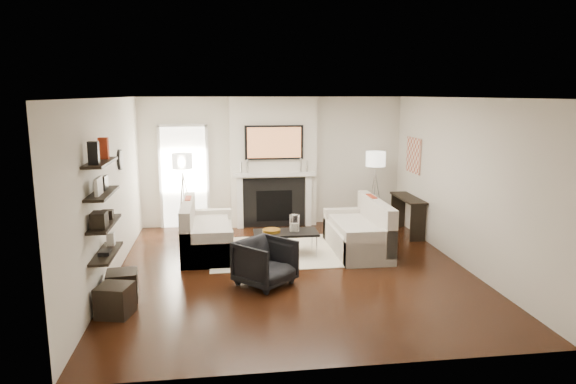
{
  "coord_description": "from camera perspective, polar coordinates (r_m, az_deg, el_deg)",
  "views": [
    {
      "loc": [
        -1.13,
        -7.71,
        2.76
      ],
      "look_at": [
        0.0,
        0.6,
        1.15
      ],
      "focal_mm": 32.0,
      "sensor_mm": 36.0,
      "label": 1
    }
  ],
  "objects": [
    {
      "name": "decor_books",
      "position": [
        7.08,
        -19.68,
        -6.33
      ],
      "size": [
        0.14,
        0.2,
        0.05
      ],
      "primitive_type": "cube",
      "color": "black",
      "rests_on": "shelf_bottom"
    },
    {
      "name": "clock_rim",
      "position": [
        8.82,
        -18.18,
        3.43
      ],
      "size": [
        0.04,
        0.34,
        0.34
      ],
      "primitive_type": "cylinder",
      "rotation": [
        0.0,
        1.57,
        0.0
      ],
      "color": "black",
      "rests_on": "wall_left"
    },
    {
      "name": "loveseat_left_cushion",
      "position": [
        9.09,
        -8.61,
        -3.84
      ],
      "size": [
        0.63,
        1.44,
        0.1
      ],
      "primitive_type": "cube",
      "color": "beige",
      "rests_on": "loveseat_left_base"
    },
    {
      "name": "loveseat_right_back",
      "position": [
        9.23,
        9.72,
        -3.3
      ],
      "size": [
        0.18,
        1.8,
        0.8
      ],
      "primitive_type": "cube",
      "color": "beige",
      "rests_on": "floor"
    },
    {
      "name": "loveseat_right_cushion",
      "position": [
        9.14,
        7.4,
        -3.74
      ],
      "size": [
        0.63,
        1.44,
        0.1
      ],
      "primitive_type": "cube",
      "color": "beige",
      "rests_on": "loveseat_right_base"
    },
    {
      "name": "pillow_left_orange",
      "position": [
        9.34,
        -10.99,
        -1.89
      ],
      "size": [
        0.1,
        0.42,
        0.42
      ],
      "primitive_type": "cube",
      "color": "maroon",
      "rests_on": "loveseat_left_cushion"
    },
    {
      "name": "hallway_panel",
      "position": [
        10.85,
        -11.45,
        1.58
      ],
      "size": [
        0.9,
        0.02,
        2.1
      ],
      "primitive_type": "cube",
      "color": "white",
      "rests_on": "floor"
    },
    {
      "name": "door_trim_r",
      "position": [
        10.8,
        -8.92,
        1.63
      ],
      "size": [
        0.06,
        0.06,
        2.16
      ],
      "primitive_type": "cube",
      "color": "white",
      "rests_on": "floor"
    },
    {
      "name": "lamp_left_post",
      "position": [
        10.52,
        -11.5,
        -1.2
      ],
      "size": [
        0.02,
        0.02,
        1.2
      ],
      "primitive_type": "cylinder",
      "color": "silver",
      "rests_on": "floor"
    },
    {
      "name": "coffee_leg_se",
      "position": [
        9.21,
        2.67,
        -5.33
      ],
      "size": [
        0.02,
        0.02,
        0.38
      ],
      "primitive_type": "cylinder",
      "color": "silver",
      "rests_on": "floor"
    },
    {
      "name": "shelf_lower",
      "position": [
        7.07,
        -19.73,
        -3.36
      ],
      "size": [
        0.25,
        1.0,
        0.04
      ],
      "primitive_type": "cube",
      "color": "black",
      "rests_on": "wall_left"
    },
    {
      "name": "loveseat_left_base",
      "position": [
        9.16,
        -8.88,
        -5.42
      ],
      "size": [
        0.85,
        1.8,
        0.42
      ],
      "primitive_type": "cube",
      "color": "beige",
      "rests_on": "floor"
    },
    {
      "name": "loveseat_left_arm_n",
      "position": [
        8.36,
        -8.99,
        -6.38
      ],
      "size": [
        0.85,
        0.18,
        0.6
      ],
      "primitive_type": "cube",
      "color": "beige",
      "rests_on": "floor"
    },
    {
      "name": "lamp_left_leg_b",
      "position": [
        10.62,
        -11.77,
        -1.1
      ],
      "size": [
        0.14,
        0.22,
        1.23
      ],
      "primitive_type": "cylinder",
      "rotation": [
        0.18,
        0.0,
        0.52
      ],
      "color": "silver",
      "rests_on": "floor"
    },
    {
      "name": "candlestick_l_short",
      "position": [
        10.52,
        -5.22,
        2.71
      ],
      "size": [
        0.04,
        0.04,
        0.24
      ],
      "primitive_type": "cylinder",
      "color": "silver",
      "rests_on": "mantel_shelf"
    },
    {
      "name": "copper_bowl",
      "position": [
        8.83,
        -1.86,
        -4.32
      ],
      "size": [
        0.31,
        0.31,
        0.05
      ],
      "primitive_type": "cylinder",
      "color": "#AA721C",
      "rests_on": "coffee_table"
    },
    {
      "name": "ottoman_far",
      "position": [
        6.95,
        -18.66,
        -11.33
      ],
      "size": [
        0.49,
        0.49,
        0.4
      ],
      "primitive_type": "cube",
      "rotation": [
        0.0,
        0.0,
        -0.25
      ],
      "color": "black",
      "rests_on": "floor"
    },
    {
      "name": "door_trim_l",
      "position": [
        10.87,
        -13.99,
        1.49
      ],
      "size": [
        0.06,
        0.06,
        2.16
      ],
      "primitive_type": "cube",
      "color": "white",
      "rests_on": "floor"
    },
    {
      "name": "pillow_left_charcoal",
      "position": [
        8.75,
        -11.2,
        -2.81
      ],
      "size": [
        0.1,
        0.4,
        0.4
      ],
      "primitive_type": "cube",
      "color": "black",
      "rests_on": "loveseat_left_cushion"
    },
    {
      "name": "shelf_upper",
      "position": [
        6.98,
        -19.94,
        -0.17
      ],
      "size": [
        0.25,
        1.0,
        0.04
      ],
      "primitive_type": "cube",
      "color": "black",
      "rests_on": "wall_left"
    },
    {
      "name": "decor_wine_rack",
      "position": [
        6.79,
        -20.25,
        -2.94
      ],
      "size": [
        0.18,
        0.25,
        0.2
      ],
      "primitive_type": "cube",
      "color": "black",
      "rests_on": "shelf_lower"
    },
    {
      "name": "loveseat_left_back",
      "position": [
        9.09,
        -11.05,
        -3.56
      ],
      "size": [
        0.18,
        1.8,
        0.8
      ],
      "primitive_type": "cube",
      "color": "beige",
      "rests_on": "floor"
    },
    {
      "name": "coffee_table",
      "position": [
        8.87,
        -0.25,
        -4.55
      ],
      "size": [
        1.1,
        0.55,
        0.04
      ],
      "primitive_type": "cube",
      "color": "black",
      "rests_on": "floor"
    },
    {
      "name": "coffee_leg_ne",
      "position": [
        8.8,
        3.19,
        -6.12
      ],
      "size": [
        0.02,
        0.02,
        0.38
      ],
      "primitive_type": "cylinder",
      "color": "silver",
      "rests_on": "floor"
    },
    {
      "name": "console_top",
      "position": [
        10.42,
        13.22,
        -0.66
      ],
      "size": [
        0.35,
        1.2,
        0.04
      ],
      "primitive_type": "cube",
      "color": "black",
      "rests_on": "floor"
    },
    {
      "name": "pillow_right_orange",
      "position": [
        9.46,
        9.22,
        -1.66
      ],
      "size": [
        0.1,
        0.42,
        0.42
      ],
      "primitive_type": "cube",
      "color": "maroon",
      "rests_on": "loveseat_right_cushion"
    },
    {
      "name": "loveseat_right_base",
      "position": [
        9.22,
        7.66,
        -5.29
      ],
      "size": [
        0.85,
        1.8,
        0.42
      ],
      "primitive_type": "cube",
      "color": "beige",
      "rests_on": "floor"
    },
    {
      "name": "hurricane_glass",
      "position": [
        8.85,
        0.72,
        -3.52
      ],
      "size": [
        0.17,
        0.17,
        0.31
      ],
      "primitive_type": "cylinder",
      "color": "white",
      "rests_on": "coffee_table"
    },
    {
      "name": "console_leg_n",
      "position": [
        10.0,
        14.24,
        -3.38
      ],
      "size": [
        0.3,
        0.04,
        0.71
      ],
      "primitive_type": "cube",
      "color": "black",
      "rests_on": "floor"
    },
    {
      "name": "lamp_right_leg_c",
      "position": [
        10.68,
        9.44,
        -0.95
      ],
      "size": [
        0.14,
        0.22,
        1.23
      ],
      "primitive_type": "cylinder",
      "rotation": [
        0.18,
        0.0,
        2.62
      ],
      "color": "silver",
      "rests_on": "floor"
    },
    {
      "name": "decor_magfile_b",
      "position": [
        7.15,
        -19.81,
        4.6
      ],
      "size": [
        0.12,
        0.1,
        0.28
      ],
      "primitive_type": "cube",
      "color": "maroon",
      "rests_on": "shelf_top"
    },
    {
      "name": "rug",
      "position": [
        9.18,
        -0.42,
        -6.59
      ],
      "size": [
        2.6,
        2.0,
        0.01
      ],
      "primitive_type": "cube",
      "color": "beige",
      "rests_on": "floor"
    },
    {
      "name": "coffee_leg_nw",
      "position": [
        8.67,
        -3.35,
        -6.38
      ],
      "size": [
        0.02,
        0.02,
        0.38
      ],
      "primitive_type": "cylinder",
      "color": "silver",
      "rests_on": "floor"
    },
    {
      "name": "candlestick_l_tall",
      "position": [
        10.52,
        -4.51,
        2.89
      ],
      "size": [
        0.04,
        0.04,
        0.3
      ],
      "primitive_type": "cylinder",
      "color": "silver",
      "rests_on": "mantel_shelf"
    },
    {
      "name": "coffee_leg_sw",
      "position": [
        9.09,
        -3.57,
        -5.57
      ],
      "size": [
        0.02,
        0.02,
        0.38
      ],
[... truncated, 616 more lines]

